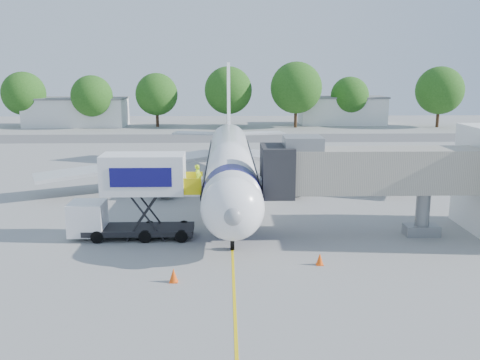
{
  "coord_description": "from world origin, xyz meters",
  "views": [
    {
      "loc": [
        -0.38,
        -40.4,
        10.93
      ],
      "look_at": [
        0.61,
        -4.18,
        3.2
      ],
      "focal_mm": 40.0,
      "sensor_mm": 36.0,
      "label": 1
    }
  ],
  "objects_px": {
    "aircraft": "(230,163)",
    "jet_bridge": "(356,171)",
    "catering_hiloader": "(134,197)",
    "ground_tug": "(179,304)"
  },
  "relations": [
    {
      "from": "aircraft",
      "to": "ground_tug",
      "type": "distance_m",
      "value": 22.84
    },
    {
      "from": "jet_bridge",
      "to": "catering_hiloader",
      "type": "bearing_deg",
      "value": -179.99
    },
    {
      "from": "jet_bridge",
      "to": "ground_tug",
      "type": "relative_size",
      "value": 3.75
    },
    {
      "from": "aircraft",
      "to": "catering_hiloader",
      "type": "relative_size",
      "value": 4.41
    },
    {
      "from": "aircraft",
      "to": "jet_bridge",
      "type": "bearing_deg",
      "value": -54.3
    },
    {
      "from": "catering_hiloader",
      "to": "aircraft",
      "type": "bearing_deg",
      "value": 60.6
    },
    {
      "from": "aircraft",
      "to": "jet_bridge",
      "type": "distance_m",
      "value": 13.77
    },
    {
      "from": "jet_bridge",
      "to": "ground_tug",
      "type": "bearing_deg",
      "value": -132.31
    },
    {
      "from": "aircraft",
      "to": "jet_bridge",
      "type": "relative_size",
      "value": 2.71
    },
    {
      "from": "aircraft",
      "to": "catering_hiloader",
      "type": "xyz_separation_m",
      "value": [
        -6.27,
        -11.12,
        -0.19
      ]
    }
  ]
}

